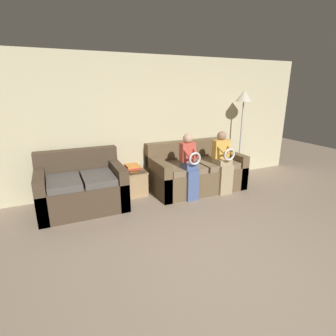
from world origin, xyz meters
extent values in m
plane|color=gray|center=(0.00, 0.00, 0.00)|extent=(14.00, 14.00, 0.00)
cube|color=beige|center=(0.00, 3.19, 1.27)|extent=(7.52, 0.06, 2.55)
cube|color=brown|center=(0.95, 2.64, 0.23)|extent=(1.81, 1.00, 0.46)
cube|color=brown|center=(0.95, 3.04, 0.68)|extent=(1.81, 0.20, 0.46)
cube|color=brown|center=(0.12, 2.64, 0.34)|extent=(0.16, 1.00, 0.68)
cube|color=brown|center=(1.77, 2.64, 0.34)|extent=(0.16, 1.00, 0.68)
cube|color=#7A664C|center=(0.57, 2.54, 0.51)|extent=(0.70, 0.76, 0.11)
cube|color=#7A664C|center=(1.32, 2.54, 0.51)|extent=(0.70, 0.76, 0.11)
cube|color=#473828|center=(-1.25, 2.63, 0.24)|extent=(1.38, 0.98, 0.48)
cube|color=#473828|center=(-1.25, 3.01, 0.71)|extent=(1.38, 0.20, 0.46)
cube|color=#473828|center=(-1.86, 2.63, 0.35)|extent=(0.16, 0.98, 0.71)
cube|color=#473828|center=(-0.64, 2.63, 0.35)|extent=(0.16, 0.98, 0.71)
cube|color=#514C47|center=(-1.52, 2.53, 0.53)|extent=(0.50, 0.74, 0.11)
cube|color=#514C47|center=(-0.99, 2.53, 0.53)|extent=(0.50, 0.74, 0.11)
cube|color=#475B8E|center=(0.59, 2.14, 0.28)|extent=(0.22, 0.10, 0.57)
cube|color=#475B8E|center=(0.59, 2.28, 0.62)|extent=(0.22, 0.28, 0.11)
cube|color=#C64C3D|center=(0.59, 2.35, 0.85)|extent=(0.26, 0.14, 0.35)
sphere|color=tan|center=(0.59, 2.35, 1.10)|extent=(0.17, 0.17, 0.17)
torus|color=silver|center=(0.59, 2.08, 0.80)|extent=(0.23, 0.04, 0.23)
cylinder|color=#C64C3D|center=(0.50, 2.22, 0.88)|extent=(0.09, 0.30, 0.20)
cylinder|color=#C64C3D|center=(0.67, 2.22, 0.88)|extent=(0.09, 0.30, 0.20)
cube|color=tan|center=(1.31, 2.14, 0.28)|extent=(0.27, 0.10, 0.57)
cube|color=tan|center=(1.31, 2.28, 0.62)|extent=(0.27, 0.28, 0.11)
cube|color=gold|center=(1.31, 2.35, 0.85)|extent=(0.32, 0.14, 0.34)
sphere|color=#A37A5B|center=(1.31, 2.35, 1.10)|extent=(0.17, 0.17, 0.17)
torus|color=silver|center=(1.31, 2.08, 0.80)|extent=(0.23, 0.04, 0.23)
cylinder|color=gold|center=(1.20, 2.22, 0.87)|extent=(0.12, 0.31, 0.20)
cylinder|color=gold|center=(1.41, 2.22, 0.87)|extent=(0.12, 0.31, 0.20)
cube|color=tan|center=(-0.30, 2.88, 0.23)|extent=(0.45, 0.50, 0.46)
cube|color=tan|center=(-0.30, 2.88, 0.45)|extent=(0.47, 0.52, 0.02)
cube|color=gold|center=(-0.29, 2.90, 0.48)|extent=(0.18, 0.23, 0.05)
cube|color=#BC3833|center=(-0.31, 2.88, 0.53)|extent=(0.26, 0.31, 0.03)
cube|color=orange|center=(-0.29, 2.88, 0.56)|extent=(0.24, 0.27, 0.04)
cylinder|color=#2D2B28|center=(2.16, 2.84, 0.01)|extent=(0.26, 0.26, 0.02)
cylinder|color=#B7B7BC|center=(2.16, 2.84, 0.85)|extent=(0.03, 0.03, 1.66)
cone|color=beige|center=(2.16, 2.84, 1.80)|extent=(0.34, 0.34, 0.23)
camera|label=1|loc=(-1.61, -1.67, 1.96)|focal=28.00mm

